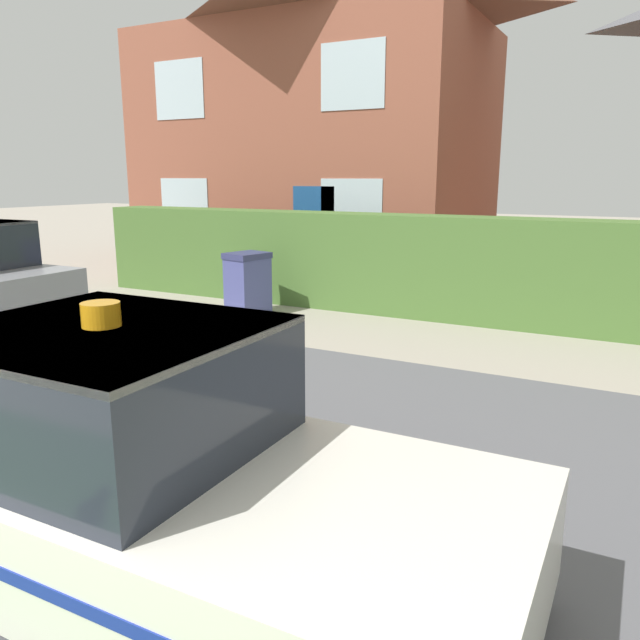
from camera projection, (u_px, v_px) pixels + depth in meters
The scene contains 5 objects.
road_strip at pixel (237, 442), 5.53m from camera, with size 28.00×6.00×0.01m, color #5B5B60.
garden_hedge at pixel (484, 270), 9.94m from camera, with size 15.28×0.82×1.68m, color #4C7233.
police_car at pixel (141, 470), 3.53m from camera, with size 4.19×1.79×1.62m.
house_left at pixel (318, 104), 15.69m from camera, with size 8.43×5.61×8.00m.
wheelie_bin at pixel (248, 283), 10.59m from camera, with size 0.69×0.78×1.05m.
Camera 1 is at (3.08, -0.43, 2.30)m, focal length 35.00 mm.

